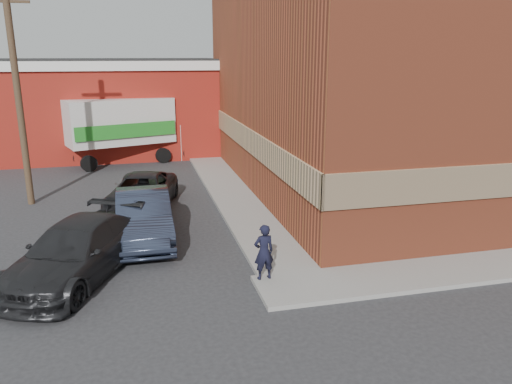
{
  "coord_description": "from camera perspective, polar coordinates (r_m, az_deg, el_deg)",
  "views": [
    {
      "loc": [
        -3.29,
        -11.94,
        5.83
      ],
      "look_at": [
        0.32,
        2.73,
        1.66
      ],
      "focal_mm": 35.0,
      "sensor_mm": 36.0,
      "label": 1
    }
  ],
  "objects": [
    {
      "name": "sidewalk_west",
      "position": [
        22.06,
        -3.2,
        0.26
      ],
      "size": [
        1.8,
        18.0,
        0.12
      ],
      "primitive_type": "cube",
      "color": "gray",
      "rests_on": "ground"
    },
    {
      "name": "utility_pole",
      "position": [
        21.39,
        -25.68,
        11.05
      ],
      "size": [
        2.0,
        0.26,
        9.0
      ],
      "color": "#4E3927",
      "rests_on": "ground"
    },
    {
      "name": "warehouse",
      "position": [
        32.2,
        -18.85,
        9.25
      ],
      "size": [
        16.3,
        8.3,
        5.6
      ],
      "color": "maroon",
      "rests_on": "ground"
    },
    {
      "name": "suv_b",
      "position": [
        14.24,
        -19.91,
        -6.42
      ],
      "size": [
        4.13,
        5.61,
        1.51
      ],
      "primitive_type": "imported",
      "rotation": [
        0.0,
        0.0,
        -0.44
      ],
      "color": "black",
      "rests_on": "ground"
    },
    {
      "name": "sedan",
      "position": [
        16.47,
        -12.7,
        -2.76
      ],
      "size": [
        1.71,
        4.83,
        1.59
      ],
      "primitive_type": "imported",
      "rotation": [
        0.0,
        0.0,
        0.01
      ],
      "color": "#2A3246",
      "rests_on": "ground"
    },
    {
      "name": "ground",
      "position": [
        13.69,
        1.44,
        -9.78
      ],
      "size": [
        90.0,
        90.0,
        0.0
      ],
      "primitive_type": "plane",
      "color": "#28282B",
      "rests_on": "ground"
    },
    {
      "name": "box_truck",
      "position": [
        28.41,
        -13.93,
        7.34
      ],
      "size": [
        7.5,
        4.26,
        3.55
      ],
      "rotation": [
        0.0,
        0.0,
        0.32
      ],
      "color": "silver",
      "rests_on": "ground"
    },
    {
      "name": "suv_a",
      "position": [
        19.81,
        -12.9,
        -0.05
      ],
      "size": [
        3.25,
        5.22,
        1.35
      ],
      "primitive_type": "imported",
      "rotation": [
        0.0,
        0.0,
        -0.22
      ],
      "color": "black",
      "rests_on": "ground"
    },
    {
      "name": "brick_building",
      "position": [
        24.05,
        15.89,
        12.14
      ],
      "size": [
        14.25,
        18.25,
        9.36
      ],
      "color": "#A3442A",
      "rests_on": "ground"
    },
    {
      "name": "man",
      "position": [
        13.07,
        0.9,
        -6.87
      ],
      "size": [
        0.59,
        0.42,
        1.5
      ],
      "primitive_type": "imported",
      "rotation": [
        0.0,
        0.0,
        3.26
      ],
      "color": "black",
      "rests_on": "sidewalk_south"
    }
  ]
}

